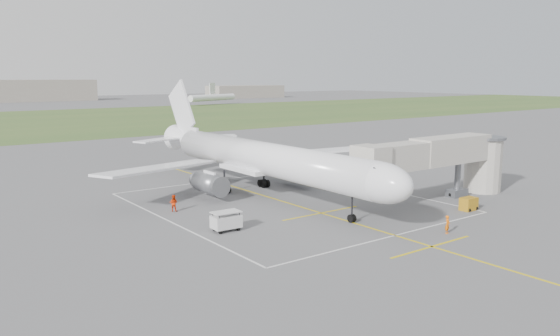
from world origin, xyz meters
TOP-DOWN VIEW (x-y plane):
  - ground at (0.00, 0.00)m, footprint 700.00×700.00m
  - grass_strip at (0.00, 130.00)m, footprint 700.00×120.00m
  - apron_markings at (0.00, -5.82)m, footprint 28.20×60.00m
  - airliner at (-0.00, 0.75)m, footprint 38.93×46.75m
  - jet_bridge at (15.72, -13.50)m, footprint 23.40×5.00m
  - gpu_unit at (13.30, -18.33)m, footprint 1.81×1.29m
  - baggage_cart at (-11.27, -9.79)m, footprint 2.66×1.67m
  - ramp_worker_nose at (4.24, -22.37)m, footprint 0.70×0.57m
  - ramp_worker_wing at (-11.90, -0.23)m, footprint 1.08×1.08m
  - distant_aircraft at (19.16, 180.45)m, footprint 187.95×34.52m

SIDE VIEW (x-z plane):
  - ground at x=0.00m, z-range 0.00..0.00m
  - apron_markings at x=0.00m, z-range 0.00..0.01m
  - grass_strip at x=0.00m, z-range 0.00..0.02m
  - gpu_unit at x=13.30m, z-range -0.01..1.35m
  - ramp_worker_nose at x=4.24m, z-range 0.00..1.66m
  - ramp_worker_wing at x=-11.90m, z-range 0.00..1.77m
  - baggage_cart at x=-11.27m, z-range 0.02..1.83m
  - distant_aircraft at x=19.16m, z-range -0.84..8.01m
  - airliner at x=0.00m, z-range -2.37..11.15m
  - jet_bridge at x=15.72m, z-range 1.14..8.34m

